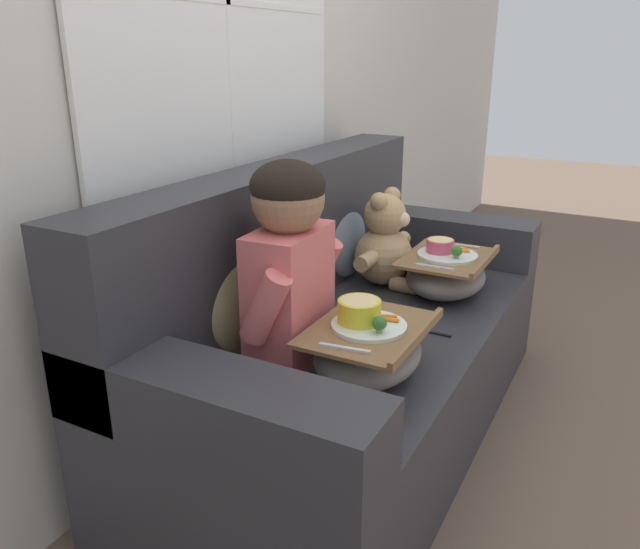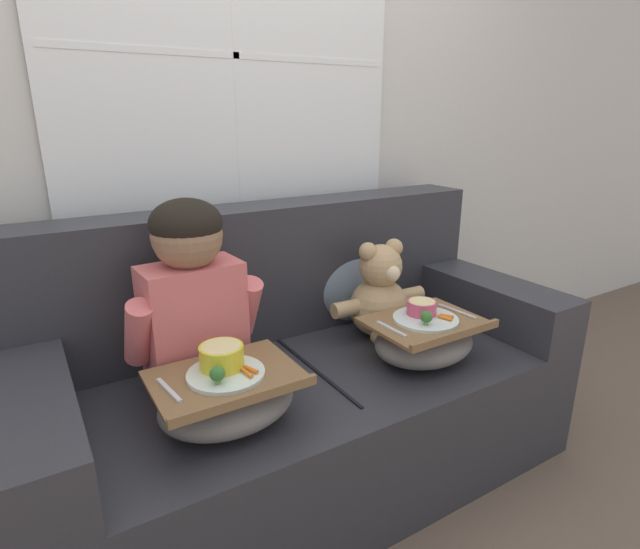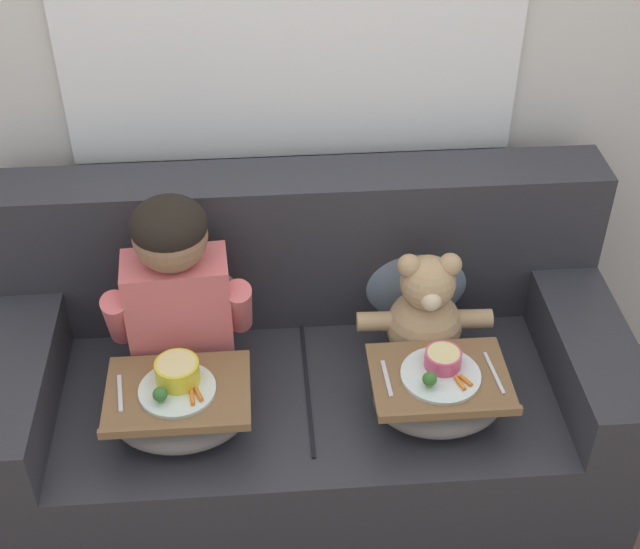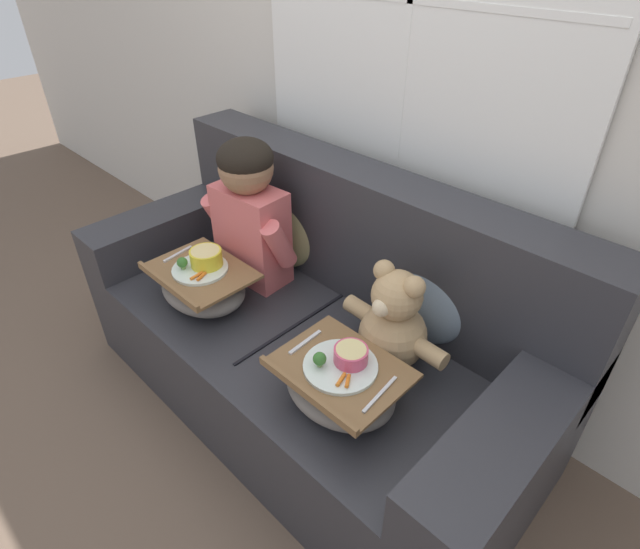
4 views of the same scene
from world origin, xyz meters
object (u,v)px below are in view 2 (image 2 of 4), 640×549
throw_pillow_behind_teddy (353,277)px  child_figure (191,287)px  throw_pillow_behind_child (178,312)px  teddy_bear (380,296)px  lap_tray_child (227,397)px  lap_tray_teddy (424,339)px  couch (298,383)px

throw_pillow_behind_teddy → child_figure: (-0.75, -0.19, 0.15)m
throw_pillow_behind_child → teddy_bear: throw_pillow_behind_child is taller
teddy_bear → lap_tray_child: (-0.75, -0.26, -0.08)m
child_figure → lap_tray_child: (-0.00, -0.26, -0.25)m
lap_tray_teddy → lap_tray_child: bearing=179.9°
lap_tray_child → teddy_bear: bearing=19.1°
throw_pillow_behind_teddy → throw_pillow_behind_child: bearing=180.0°
couch → lap_tray_child: couch is taller
couch → lap_tray_teddy: size_ratio=4.86×
throw_pillow_behind_child → lap_tray_child: 0.46m
throw_pillow_behind_child → throw_pillow_behind_teddy: size_ratio=1.10×
couch → teddy_bear: (0.38, -0.00, 0.28)m
child_figure → throw_pillow_behind_child: bearing=90.0°
couch → teddy_bear: 0.47m
couch → teddy_bear: size_ratio=4.58×
throw_pillow_behind_child → throw_pillow_behind_teddy: (0.75, 0.00, 0.00)m
throw_pillow_behind_teddy → child_figure: 0.79m
couch → throw_pillow_behind_child: 0.52m
throw_pillow_behind_child → teddy_bear: 0.78m
throw_pillow_behind_child → throw_pillow_behind_teddy: throw_pillow_behind_child is taller
throw_pillow_behind_child → lap_tray_child: size_ratio=1.02×
throw_pillow_behind_child → lap_tray_teddy: throw_pillow_behind_child is taller
couch → child_figure: (-0.38, 0.00, 0.45)m
throw_pillow_behind_teddy → lap_tray_teddy: (0.00, -0.45, -0.11)m
couch → throw_pillow_behind_child: (-0.38, 0.19, 0.30)m
couch → child_figure: size_ratio=3.13×
throw_pillow_behind_teddy → lap_tray_child: 0.88m
lap_tray_child → lap_tray_teddy: 0.75m
teddy_bear → lap_tray_teddy: teddy_bear is taller
throw_pillow_behind_teddy → teddy_bear: 0.19m
couch → lap_tray_child: bearing=-145.0°
child_figure → lap_tray_teddy: 0.84m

